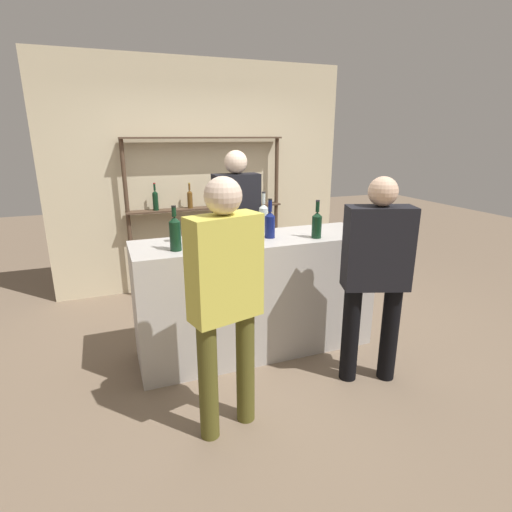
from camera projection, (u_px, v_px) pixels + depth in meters
name	position (u px, v px, depth m)	size (l,w,h in m)	color
ground_plane	(256.00, 348.00, 3.77)	(16.00, 16.00, 0.00)	#7A6651
bar_counter	(256.00, 295.00, 3.61)	(2.12, 0.63, 1.06)	#B7B2AD
back_wall	(202.00, 178.00, 5.07)	(3.72, 0.12, 2.80)	beige
back_shelf	(207.00, 192.00, 4.96)	(1.96, 0.18, 1.90)	#4C3828
counter_bottle_0	(263.00, 217.00, 3.60)	(0.08, 0.08, 0.38)	silver
counter_bottle_1	(270.00, 224.00, 3.45)	(0.09, 0.09, 0.34)	#0F1956
counter_bottle_2	(175.00, 233.00, 3.06)	(0.09, 0.09, 0.35)	black
counter_bottle_3	(219.00, 232.00, 3.15)	(0.07, 0.07, 0.34)	#0F1956
counter_bottle_4	(317.00, 224.00, 3.44)	(0.09, 0.09, 0.33)	black
wine_glass	(174.00, 227.00, 3.32)	(0.08, 0.08, 0.17)	silver
customer_right	(376.00, 269.00, 3.03)	(0.54, 0.37, 1.64)	black
customer_left	(225.00, 291.00, 2.46)	(0.48, 0.31, 1.70)	brown
server_behind_counter	(237.00, 222.00, 4.19)	(0.48, 0.23, 1.78)	black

